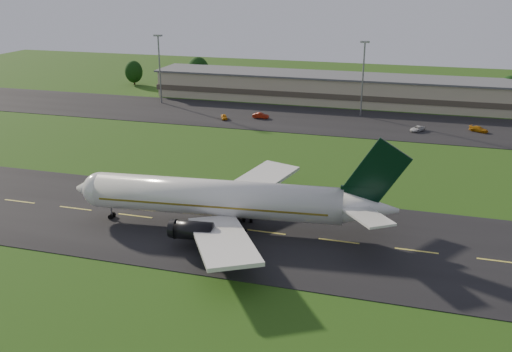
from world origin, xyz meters
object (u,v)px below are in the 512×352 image
(service_vehicle_a, at_px, (224,117))
(service_vehicle_c, at_px, (417,129))
(light_mast_centre, at_px, (363,70))
(service_vehicle_b, at_px, (261,116))
(terminal, at_px, (372,91))
(airliner, at_px, (223,199))
(light_mast_west, at_px, (159,61))
(service_vehicle_d, at_px, (479,129))

(service_vehicle_a, height_order, service_vehicle_c, service_vehicle_a)
(light_mast_centre, bearing_deg, service_vehicle_a, -157.68)
(light_mast_centre, relative_size, service_vehicle_b, 4.63)
(service_vehicle_c, bearing_deg, terminal, 145.19)
(terminal, height_order, service_vehicle_a, terminal)
(airliner, relative_size, terminal, 0.35)
(terminal, distance_m, service_vehicle_a, 47.45)
(airliner, height_order, light_mast_west, light_mast_west)
(light_mast_west, xyz_separation_m, service_vehicle_b, (34.33, -10.57, -11.91))
(terminal, xyz_separation_m, service_vehicle_a, (-36.23, -30.48, -3.26))
(light_mast_centre, xyz_separation_m, service_vehicle_c, (15.44, -12.50, -12.01))
(service_vehicle_a, bearing_deg, service_vehicle_b, -3.16)
(airliner, distance_m, service_vehicle_a, 69.61)
(light_mast_west, relative_size, light_mast_centre, 1.00)
(light_mast_centre, bearing_deg, service_vehicle_d, -16.55)
(service_vehicle_a, bearing_deg, airliner, -96.05)
(terminal, relative_size, light_mast_centre, 7.13)
(light_mast_west, height_order, service_vehicle_b, light_mast_west)
(airliner, xyz_separation_m, light_mast_west, (-48.06, 79.92, 8.08))
(service_vehicle_a, distance_m, service_vehicle_c, 50.30)
(terminal, distance_m, light_mast_centre, 18.45)
(terminal, relative_size, service_vehicle_a, 39.36)
(airliner, xyz_separation_m, light_mast_centre, (11.94, 79.92, 8.08))
(service_vehicle_b, height_order, service_vehicle_c, service_vehicle_b)
(airliner, xyz_separation_m, service_vehicle_c, (27.38, 67.41, -3.94))
(airliner, distance_m, service_vehicle_d, 82.57)
(service_vehicle_a, bearing_deg, light_mast_centre, -2.96)
(light_mast_centre, relative_size, service_vehicle_c, 4.52)
(airliner, distance_m, service_vehicle_b, 70.79)
(light_mast_west, xyz_separation_m, service_vehicle_c, (75.44, -12.50, -12.01))
(light_mast_centre, distance_m, service_vehicle_c, 23.22)
(service_vehicle_c, bearing_deg, airliner, -82.99)
(terminal, bearing_deg, light_mast_west, -165.24)
(service_vehicle_b, distance_m, service_vehicle_d, 55.76)
(terminal, distance_m, service_vehicle_c, 32.10)
(light_mast_west, relative_size, service_vehicle_b, 4.63)
(airliner, bearing_deg, service_vehicle_d, 53.71)
(light_mast_west, distance_m, service_vehicle_a, 31.34)
(light_mast_west, bearing_deg, light_mast_centre, 0.00)
(terminal, height_order, light_mast_west, light_mast_west)
(airliner, distance_m, light_mast_west, 93.60)
(terminal, bearing_deg, service_vehicle_b, -135.33)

